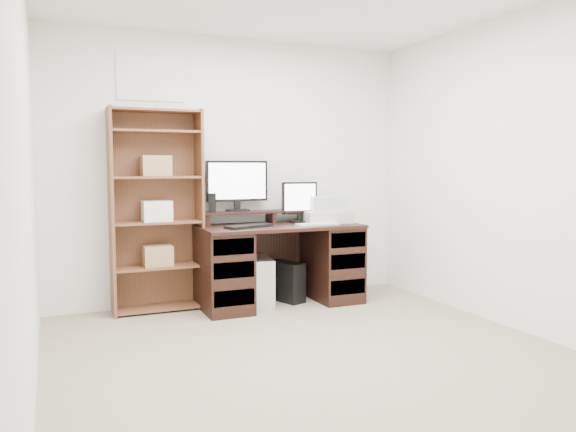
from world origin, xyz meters
TOP-DOWN VIEW (x-y plane):
  - room at (-0.00, 0.00)m, footprint 3.54×4.04m
  - desk at (0.33, 1.64)m, footprint 1.50×0.70m
  - riser_shelf at (0.33, 1.85)m, footprint 1.40×0.22m
  - monitor_wide at (-0.00, 1.90)m, footprint 0.60×0.15m
  - monitor_small at (0.59, 1.76)m, footprint 0.36×0.13m
  - speaker at (-0.26, 1.86)m, footprint 0.09×0.09m
  - keyboard_black at (-0.01, 1.53)m, footprint 0.48×0.29m
  - keyboard_white at (0.64, 1.47)m, footprint 0.41×0.14m
  - mouse at (0.92, 1.53)m, footprint 0.09×0.06m
  - printer at (0.84, 1.66)m, footprint 0.49×0.40m
  - basket at (0.84, 1.66)m, footprint 0.37×0.30m
  - tower_silver at (0.13, 1.65)m, footprint 0.26×0.47m
  - tower_black at (0.43, 1.71)m, footprint 0.28×0.41m
  - bookshelf at (-0.77, 1.86)m, footprint 0.80×0.30m

SIDE VIEW (x-z plane):
  - tower_black at x=0.43m, z-range 0.00..0.38m
  - tower_silver at x=0.13m, z-range 0.00..0.45m
  - desk at x=0.33m, z-range 0.01..0.76m
  - keyboard_white at x=0.64m, z-range 0.75..0.77m
  - keyboard_black at x=-0.01m, z-range 0.75..0.78m
  - mouse at x=0.92m, z-range 0.75..0.78m
  - printer at x=0.84m, z-range 0.75..0.86m
  - riser_shelf at x=0.33m, z-range 0.78..0.90m
  - bookshelf at x=-0.77m, z-range 0.02..1.82m
  - basket at x=0.84m, z-range 0.86..1.00m
  - speaker at x=-0.26m, z-range 0.87..1.05m
  - monitor_small at x=0.59m, z-range 0.77..1.16m
  - monitor_wide at x=0.00m, z-range 0.90..1.38m
  - room at x=0.00m, z-range -0.02..2.52m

